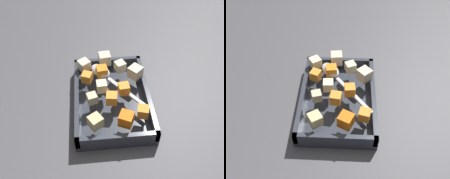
{
  "view_description": "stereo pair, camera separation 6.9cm",
  "coord_description": "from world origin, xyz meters",
  "views": [
    {
      "loc": [
        0.5,
        -0.04,
        0.56
      ],
      "look_at": [
        0.02,
        0.01,
        0.06
      ],
      "focal_mm": 40.64,
      "sensor_mm": 36.0,
      "label": 1
    },
    {
      "loc": [
        0.5,
        0.03,
        0.56
      ],
      "look_at": [
        0.02,
        0.01,
        0.06
      ],
      "focal_mm": 40.64,
      "sensor_mm": 36.0,
      "label": 2
    }
  ],
  "objects": [
    {
      "name": "ground_plane",
      "position": [
        0.0,
        0.0,
        0.0
      ],
      "size": [
        4.0,
        4.0,
        0.0
      ],
      "primitive_type": "plane",
      "color": "#4C4C51"
    },
    {
      "name": "baking_dish",
      "position": [
        0.02,
        0.01,
        0.01
      ],
      "size": [
        0.3,
        0.21,
        0.05
      ],
      "color": "#333842",
      "rests_on": "ground_plane"
    },
    {
      "name": "carrot_chunk_rim_edge",
      "position": [
        0.06,
        0.01,
        0.06
      ],
      "size": [
        0.03,
        0.03,
        0.03
      ],
      "primitive_type": "cube",
      "rotation": [
        0.0,
        0.0,
        4.57
      ],
      "color": "orange",
      "rests_on": "baking_dish"
    },
    {
      "name": "carrot_chunk_corner_sw",
      "position": [
        0.13,
        0.03,
        0.07
      ],
      "size": [
        0.04,
        0.04,
        0.03
      ],
      "primitive_type": "cube",
      "rotation": [
        0.0,
        0.0,
        4.26
      ],
      "color": "orange",
      "rests_on": "baking_dish"
    },
    {
      "name": "carrot_chunk_center",
      "position": [
        -0.03,
        -0.06,
        0.06
      ],
      "size": [
        0.04,
        0.04,
        0.03
      ],
      "primitive_type": "cube",
      "rotation": [
        0.0,
        0.0,
        1.19
      ],
      "color": "orange",
      "rests_on": "baking_dish"
    },
    {
      "name": "carrot_chunk_far_left",
      "position": [
        -0.05,
        -0.01,
        0.06
      ],
      "size": [
        0.03,
        0.03,
        0.03
      ],
      "primitive_type": "cube",
      "rotation": [
        0.0,
        0.0,
        4.83
      ],
      "color": "orange",
      "rests_on": "baking_dish"
    },
    {
      "name": "carrot_chunk_corner_se",
      "position": [
        0.02,
        0.04,
        0.06
      ],
      "size": [
        0.03,
        0.03,
        0.03
      ],
      "primitive_type": "cube",
      "rotation": [
        0.0,
        0.0,
        1.67
      ],
      "color": "orange",
      "rests_on": "baking_dish"
    },
    {
      "name": "carrot_chunk_near_right",
      "position": [
        0.11,
        0.08,
        0.06
      ],
      "size": [
        0.03,
        0.03,
        0.03
      ],
      "primitive_type": "cube",
      "rotation": [
        0.0,
        0.0,
        6.02
      ],
      "color": "orange",
      "rests_on": "baking_dish"
    },
    {
      "name": "potato_chunk_corner_ne",
      "position": [
        0.13,
        -0.04,
        0.06
      ],
      "size": [
        0.04,
        0.04,
        0.03
      ],
      "primitive_type": "cube",
      "rotation": [
        0.0,
        0.0,
        3.71
      ],
      "color": "#E0CC89",
      "rests_on": "baking_dish"
    },
    {
      "name": "potato_chunk_front_center",
      "position": [
        0.05,
        -0.05,
        0.06
      ],
      "size": [
        0.03,
        0.03,
        0.03
      ],
      "primitive_type": "cube",
      "rotation": [
        0.0,
        0.0,
        4.99
      ],
      "color": "beige",
      "rests_on": "baking_dish"
    },
    {
      "name": "potato_chunk_heap_side",
      "position": [
        -0.04,
        0.08,
        0.07
      ],
      "size": [
        0.05,
        0.05,
        0.03
      ],
      "primitive_type": "cube",
      "rotation": [
        0.0,
        0.0,
        3.88
      ],
      "color": "beige",
      "rests_on": "baking_dish"
    },
    {
      "name": "potato_chunk_mid_right",
      "position": [
        -0.07,
        0.04,
        0.06
      ],
      "size": [
        0.04,
        0.04,
        0.03
      ],
      "primitive_type": "cube",
      "rotation": [
        0.0,
        0.0,
        0.41
      ],
      "color": "beige",
      "rests_on": "baking_dish"
    },
    {
      "name": "potato_chunk_near_spoon",
      "position": [
        0.01,
        -0.02,
        0.06
      ],
      "size": [
        0.03,
        0.03,
        0.03
      ],
      "primitive_type": "cube",
      "rotation": [
        0.0,
        0.0,
        3.19
      ],
      "color": "beige",
      "rests_on": "baking_dish"
    },
    {
      "name": "potato_chunk_far_right",
      "position": [
        -0.08,
        -0.06,
        0.06
      ],
      "size": [
        0.04,
        0.04,
        0.03
      ],
      "primitive_type": "cube",
      "rotation": [
        0.0,
        0.0,
        3.73
      ],
      "color": "beige",
      "rests_on": "baking_dish"
    },
    {
      "name": "parsnip_chunk_heap_top",
      "position": [
        -0.11,
        0.0,
        0.07
      ],
      "size": [
        0.04,
        0.04,
        0.03
      ],
      "primitive_type": "cube",
      "rotation": [
        0.0,
        0.0,
        4.82
      ],
      "color": "beige",
      "rests_on": "baking_dish"
    },
    {
      "name": "serving_spoon",
      "position": [
        -0.05,
        -0.01,
        0.06
      ],
      "size": [
        0.19,
        0.16,
        0.02
      ],
      "rotation": [
        0.0,
        0.0,
        0.65
      ],
      "color": "silver",
      "rests_on": "baking_dish"
    }
  ]
}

